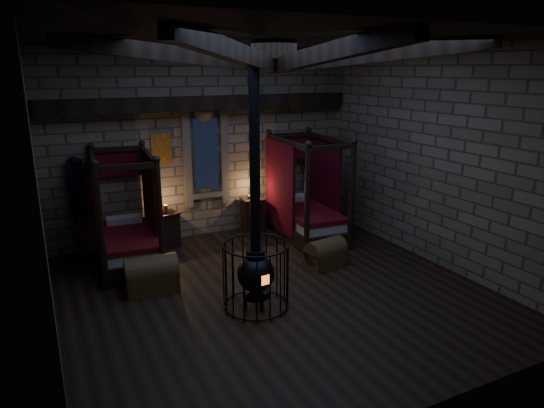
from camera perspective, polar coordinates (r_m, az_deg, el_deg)
name	(u,v)px	position (r m, az deg, el deg)	size (l,w,h in m)	color
room	(271,71)	(7.87, -0.08, 15.39)	(7.02, 7.02, 4.29)	black
bed_left	(128,237)	(10.05, -16.61, -3.77)	(1.30, 2.22, 2.22)	black
bed_right	(305,213)	(11.21, 3.94, -1.03)	(1.32, 2.28, 2.30)	black
trunk_left	(152,275)	(8.83, -13.99, -8.12)	(0.94, 0.64, 0.65)	brown
trunk_right	(325,254)	(9.67, 6.31, -5.85)	(0.84, 0.62, 0.57)	brown
nightstand_left	(167,229)	(10.81, -12.27, -2.91)	(0.58, 0.56, 0.96)	black
nightstand_right	(253,215)	(11.55, -2.29, -1.25)	(0.56, 0.54, 0.90)	black
stove	(256,271)	(7.86, -1.92, -7.83)	(1.07, 1.07, 4.05)	black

